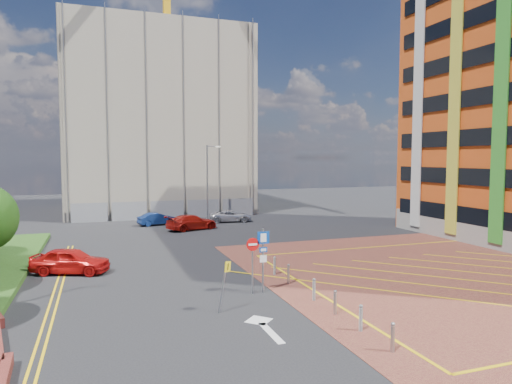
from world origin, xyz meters
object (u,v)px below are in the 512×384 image
sign_cluster (259,254)px  car_silver_back (230,216)px  car_red_back (192,222)px  warning_sign (225,280)px  car_blue_back (157,219)px  car_red_left (70,261)px  lamp_back (208,179)px

sign_cluster → car_silver_back: sign_cluster is taller
car_red_back → warning_sign: bearing=153.4°
warning_sign → car_blue_back: size_ratio=0.60×
warning_sign → car_blue_back: warning_sign is taller
car_red_left → car_silver_back: (14.57, 17.42, -0.14)m
sign_cluster → car_blue_back: bearing=94.5°
lamp_back → car_blue_back: 7.22m
warning_sign → car_red_left: 11.49m
sign_cluster → car_red_left: bearing=141.4°
car_red_left → car_blue_back: bearing=-0.7°
warning_sign → car_silver_back: warning_sign is taller
car_red_back → car_silver_back: 6.21m
warning_sign → car_red_back: size_ratio=0.47×
sign_cluster → car_blue_back: sign_cluster is taller
car_red_left → warning_sign: bearing=-123.5°
car_red_left → car_blue_back: size_ratio=1.18×
lamp_back → sign_cluster: lamp_back is taller
car_silver_back → car_blue_back: bearing=95.4°
sign_cluster → car_red_back: bearing=88.0°
sign_cluster → car_red_back: sign_cluster is taller
sign_cluster → lamp_back: bearing=82.0°
car_blue_back → car_red_back: car_red_back is taller
car_blue_back → lamp_back: bearing=-82.7°
car_red_left → car_red_back: bearing=-14.6°
lamp_back → car_silver_back: (1.79, -2.42, -3.75)m
warning_sign → car_red_left: warning_sign is taller
lamp_back → car_red_left: size_ratio=1.83×
sign_cluster → warning_sign: bearing=-137.2°
sign_cluster → car_red_back: 20.75m
car_blue_back → car_red_back: 4.84m
sign_cluster → car_blue_back: (-1.95, 24.73, -1.34)m
warning_sign → car_red_back: 23.11m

